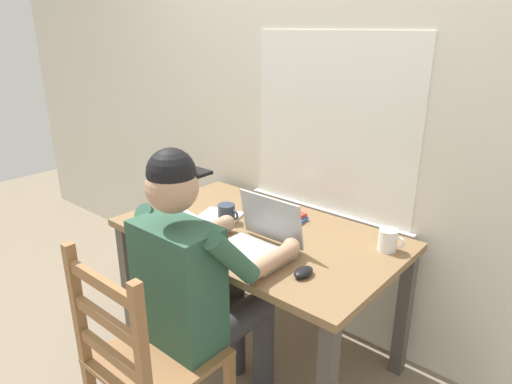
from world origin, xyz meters
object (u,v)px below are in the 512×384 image
object	(u,v)px
coffee_mug_dark	(227,213)
laptop	(259,239)
desk	(258,248)
coffee_mug_white	(388,240)
book_stack_main	(288,216)
wooden_chair	(146,363)
computer_mouse	(303,272)
seated_person	(200,280)

from	to	relation	value
coffee_mug_dark	laptop	bearing A→B (deg)	-22.14
desk	coffee_mug_dark	distance (m)	0.24
coffee_mug_white	book_stack_main	distance (m)	0.54
laptop	coffee_mug_white	bearing A→B (deg)	40.49
wooden_chair	book_stack_main	distance (m)	0.99
computer_mouse	seated_person	bearing A→B (deg)	-140.05
computer_mouse	coffee_mug_dark	distance (m)	0.63
laptop	coffee_mug_dark	world-z (taller)	laptop
seated_person	coffee_mug_dark	world-z (taller)	seated_person
seated_person	computer_mouse	size ratio (longest dim) A/B	12.55
desk	wooden_chair	size ratio (longest dim) A/B	1.42
laptop	coffee_mug_dark	xyz separation A→B (m)	(-0.32, 0.13, -0.01)
wooden_chair	laptop	world-z (taller)	wooden_chair
seated_person	coffee_mug_white	xyz separation A→B (m)	(0.47, 0.68, 0.07)
computer_mouse	coffee_mug_white	xyz separation A→B (m)	(0.16, 0.42, 0.03)
wooden_chair	book_stack_main	world-z (taller)	wooden_chair
seated_person	coffee_mug_white	distance (m)	0.84
seated_person	wooden_chair	bearing A→B (deg)	-90.00
computer_mouse	book_stack_main	bearing A→B (deg)	133.12
wooden_chair	computer_mouse	xyz separation A→B (m)	(0.32, 0.55, 0.26)
desk	laptop	distance (m)	0.25
desk	computer_mouse	distance (m)	0.47
seated_person	book_stack_main	world-z (taller)	seated_person
book_stack_main	seated_person	bearing A→B (deg)	-84.38
desk	wooden_chair	xyz separation A→B (m)	(0.09, -0.75, -0.15)
laptop	computer_mouse	xyz separation A→B (m)	(0.27, -0.05, -0.04)
book_stack_main	computer_mouse	bearing A→B (deg)	-46.88
desk	computer_mouse	size ratio (longest dim) A/B	13.50
wooden_chair	coffee_mug_dark	distance (m)	0.84
desk	wooden_chair	world-z (taller)	wooden_chair
wooden_chair	computer_mouse	distance (m)	0.68
wooden_chair	book_stack_main	xyz separation A→B (m)	(-0.07, 0.96, 0.26)
computer_mouse	coffee_mug_white	world-z (taller)	coffee_mug_white
laptop	coffee_mug_dark	bearing A→B (deg)	157.86
wooden_chair	coffee_mug_dark	world-z (taller)	wooden_chair
wooden_chair	computer_mouse	size ratio (longest dim) A/B	9.51
computer_mouse	coffee_mug_dark	world-z (taller)	coffee_mug_dark
desk	coffee_mug_dark	world-z (taller)	coffee_mug_dark
wooden_chair	laptop	xyz separation A→B (m)	(0.04, 0.60, 0.30)
seated_person	laptop	xyz separation A→B (m)	(0.04, 0.32, 0.08)
coffee_mug_white	coffee_mug_dark	bearing A→B (deg)	-162.66
seated_person	laptop	world-z (taller)	seated_person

